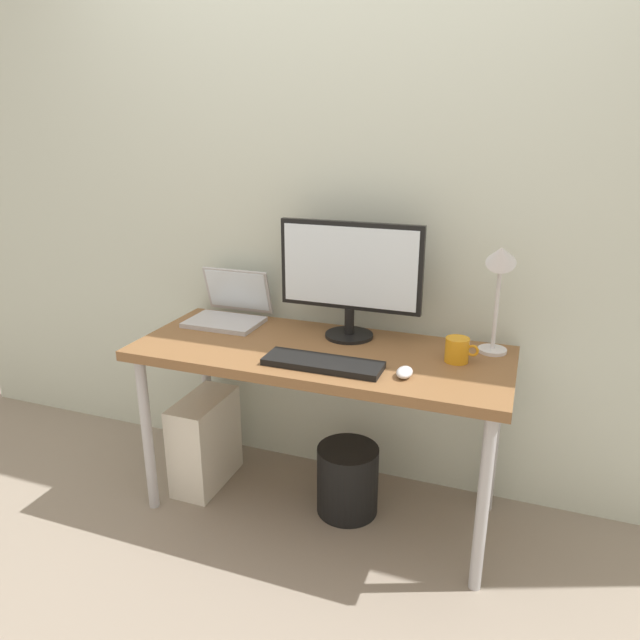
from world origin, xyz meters
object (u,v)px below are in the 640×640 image
at_px(monitor, 350,273).
at_px(laptop, 230,308).
at_px(mouse, 404,372).
at_px(desk, 320,365).
at_px(desk_lamp, 500,273).
at_px(keyboard, 323,363).
at_px(coffee_mug, 457,350).
at_px(computer_tower, 205,441).
at_px(wastebasket, 348,480).

xyz_separation_m(monitor, laptop, (-0.57, 0.02, -0.22)).
bearing_deg(mouse, desk, 158.01).
bearing_deg(desk_lamp, laptop, 179.04).
xyz_separation_m(monitor, keyboard, (0.00, -0.33, -0.26)).
relative_size(keyboard, coffee_mug, 3.56).
xyz_separation_m(coffee_mug, computer_tower, (-1.08, -0.05, -0.57)).
relative_size(laptop, desk_lamp, 0.70).
bearing_deg(coffee_mug, wastebasket, -175.44).
bearing_deg(desk_lamp, wastebasket, -164.29).
distance_m(keyboard, coffee_mug, 0.50).
bearing_deg(desk_lamp, monitor, -179.92).
bearing_deg(laptop, wastebasket, -15.12).
xyz_separation_m(laptop, mouse, (0.87, -0.34, -0.04)).
height_order(desk_lamp, computer_tower, desk_lamp).
height_order(coffee_mug, computer_tower, coffee_mug).
bearing_deg(desk, keyboard, -66.41).
height_order(monitor, mouse, monitor).
relative_size(monitor, coffee_mug, 4.76).
relative_size(desk_lamp, keyboard, 1.04).
height_order(coffee_mug, wastebasket, coffee_mug).
relative_size(desk, computer_tower, 3.53).
height_order(mouse, wastebasket, mouse).
bearing_deg(computer_tower, wastebasket, 1.45).
bearing_deg(desk_lamp, computer_tower, -172.19).
distance_m(coffee_mug, wastebasket, 0.75).
bearing_deg(monitor, wastebasket, -71.20).
bearing_deg(mouse, monitor, 133.67).
height_order(desk, monitor, monitor).
distance_m(laptop, coffee_mug, 1.03).
bearing_deg(desk_lamp, coffee_mug, -135.48).
xyz_separation_m(laptop, coffee_mug, (1.02, -0.13, -0.01)).
xyz_separation_m(desk, laptop, (-0.50, 0.19, 0.13)).
relative_size(desk_lamp, wastebasket, 1.52).
bearing_deg(desk, computer_tower, 179.47).
xyz_separation_m(desk_lamp, wastebasket, (-0.52, -0.15, -0.91)).
distance_m(desk, monitor, 0.39).
bearing_deg(desk_lamp, mouse, -130.20).
relative_size(monitor, mouse, 6.54).
bearing_deg(laptop, desk, -20.69).
xyz_separation_m(desk_lamp, mouse, (-0.27, -0.32, -0.31)).
relative_size(mouse, computer_tower, 0.21).
height_order(laptop, keyboard, laptop).
xyz_separation_m(monitor, coffee_mug, (0.46, -0.11, -0.23)).
distance_m(desk_lamp, keyboard, 0.73).
distance_m(keyboard, computer_tower, 0.85).
xyz_separation_m(desk, mouse, (0.37, -0.15, 0.09)).
distance_m(desk_lamp, mouse, 0.52).
height_order(desk_lamp, mouse, desk_lamp).
relative_size(coffee_mug, computer_tower, 0.29).
height_order(monitor, keyboard, monitor).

